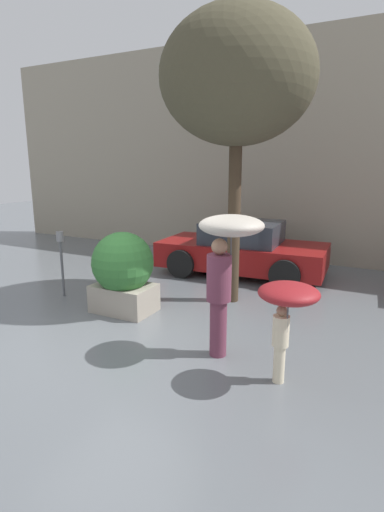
# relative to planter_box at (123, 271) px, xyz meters

# --- Properties ---
(ground_plane) EXTENTS (40.00, 40.00, 0.00)m
(ground_plane) POSITION_rel_planter_box_xyz_m (0.74, -1.03, -0.77)
(ground_plane) COLOR slate
(building_facade) EXTENTS (18.00, 0.30, 6.00)m
(building_facade) POSITION_rel_planter_box_xyz_m (0.74, 5.47, 2.23)
(building_facade) COLOR #9E937F
(building_facade) RESTS_ON ground
(planter_box) EXTENTS (1.12, 1.12, 1.48)m
(planter_box) POSITION_rel_planter_box_xyz_m (0.00, 0.00, 0.00)
(planter_box) COLOR #9E9384
(planter_box) RESTS_ON ground
(person_adult) EXTENTS (0.87, 0.87, 2.02)m
(person_adult) POSITION_rel_planter_box_xyz_m (2.32, -0.77, 0.74)
(person_adult) COLOR brown
(person_adult) RESTS_ON ground
(person_child) EXTENTS (0.72, 0.72, 1.31)m
(person_child) POSITION_rel_planter_box_xyz_m (3.26, -1.15, 0.30)
(person_child) COLOR beige
(person_child) RESTS_ON ground
(parked_car_near) EXTENTS (4.06, 2.17, 1.30)m
(parked_car_near) POSITION_rel_planter_box_xyz_m (1.04, 3.40, -0.17)
(parked_car_near) COLOR maroon
(parked_car_near) RESTS_ON ground
(street_tree) EXTENTS (2.78, 2.78, 5.33)m
(street_tree) POSITION_rel_planter_box_xyz_m (1.56, 1.45, 3.35)
(street_tree) COLOR #423323
(street_tree) RESTS_ON ground
(parking_meter) EXTENTS (0.14, 0.14, 1.35)m
(parking_meter) POSITION_rel_planter_box_xyz_m (-1.63, 0.13, 0.19)
(parking_meter) COLOR #595B60
(parking_meter) RESTS_ON ground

